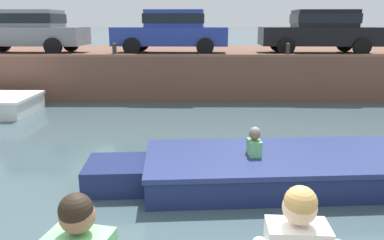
{
  "coord_description": "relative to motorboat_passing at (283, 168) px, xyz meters",
  "views": [
    {
      "loc": [
        0.13,
        -2.37,
        2.65
      ],
      "look_at": [
        0.09,
        3.56,
        1.1
      ],
      "focal_mm": 35.0,
      "sensor_mm": 36.0,
      "label": 1
    }
  ],
  "objects": [
    {
      "name": "ground_plane",
      "position": [
        -1.63,
        1.54,
        -0.26
      ],
      "size": [
        400.0,
        400.0,
        0.0
      ],
      "primitive_type": "plane",
      "color": "#3D5156"
    },
    {
      "name": "far_quay_wall",
      "position": [
        -1.63,
        9.63,
        0.51
      ],
      "size": [
        60.0,
        6.0,
        1.53
      ],
      "primitive_type": "cube",
      "color": "brown",
      "rests_on": "ground"
    },
    {
      "name": "far_wall_coping",
      "position": [
        -1.63,
        6.75,
        1.31
      ],
      "size": [
        60.0,
        0.24,
        0.08
      ],
      "primitive_type": "cube",
      "color": "brown",
      "rests_on": "far_quay_wall"
    },
    {
      "name": "motorboat_passing",
      "position": [
        0.0,
        0.0,
        0.0
      ],
      "size": [
        6.27,
        2.2,
        0.99
      ],
      "color": "navy",
      "rests_on": "ground"
    },
    {
      "name": "car_leftmost_grey",
      "position": [
        -7.63,
        8.04,
        2.12
      ],
      "size": [
        4.39,
        2.04,
        1.54
      ],
      "color": "slate",
      "rests_on": "far_quay_wall"
    },
    {
      "name": "car_left_inner_blue",
      "position": [
        -2.31,
        8.04,
        2.12
      ],
      "size": [
        4.17,
        2.08,
        1.54
      ],
      "color": "#233893",
      "rests_on": "far_quay_wall"
    },
    {
      "name": "car_centre_black",
      "position": [
        3.05,
        8.04,
        2.12
      ],
      "size": [
        4.22,
        2.05,
        1.54
      ],
      "color": "black",
      "rests_on": "far_quay_wall"
    },
    {
      "name": "mooring_bollard_mid",
      "position": [
        -4.21,
        6.88,
        1.51
      ],
      "size": [
        0.15,
        0.15,
        0.44
      ],
      "color": "#2D2B28",
      "rests_on": "far_quay_wall"
    },
    {
      "name": "mooring_bollard_east",
      "position": [
        1.64,
        6.88,
        1.51
      ],
      "size": [
        0.15,
        0.15,
        0.44
      ],
      "color": "#2D2B28",
      "rests_on": "far_quay_wall"
    }
  ]
}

